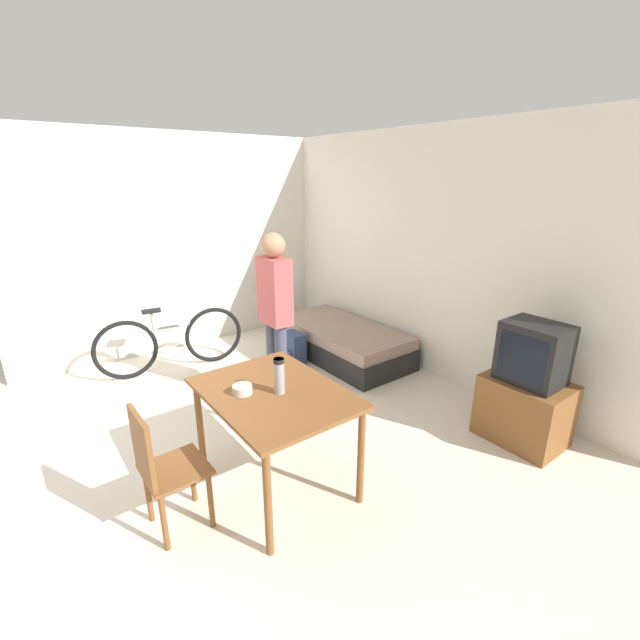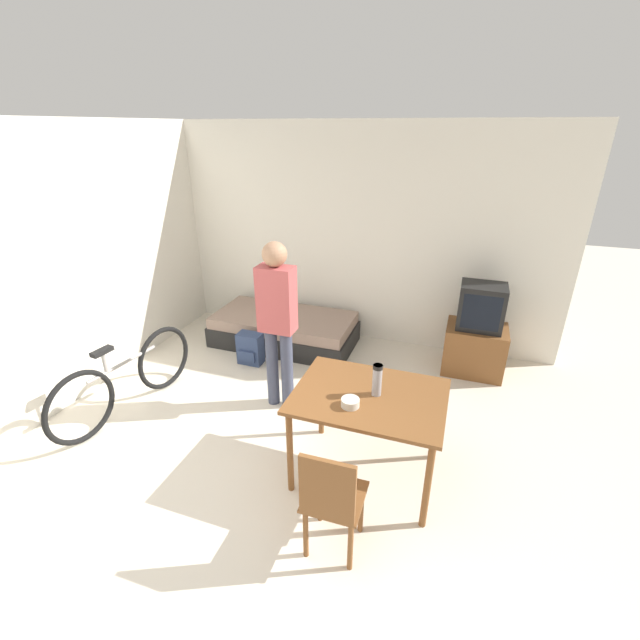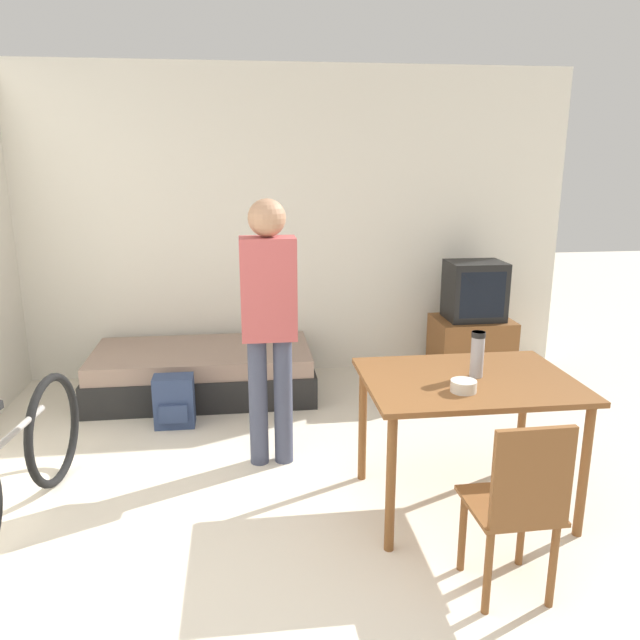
# 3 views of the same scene
# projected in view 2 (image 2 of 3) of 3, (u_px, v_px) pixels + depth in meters

# --- Properties ---
(ground_plane) EXTENTS (20.00, 20.00, 0.00)m
(ground_plane) POSITION_uv_depth(u_px,v_px,m) (196.00, 545.00, 2.94)
(ground_plane) COLOR beige
(wall_back) EXTENTS (5.34, 0.06, 2.70)m
(wall_back) POSITION_uv_depth(u_px,v_px,m) (344.00, 236.00, 5.40)
(wall_back) COLOR silver
(wall_back) RESTS_ON ground_plane
(wall_left) EXTENTS (0.06, 4.49, 2.70)m
(wall_left) POSITION_uv_depth(u_px,v_px,m) (98.00, 257.00, 4.53)
(wall_left) COLOR silver
(wall_left) RESTS_ON ground_plane
(daybed) EXTENTS (1.82, 0.90, 0.40)m
(daybed) POSITION_uv_depth(u_px,v_px,m) (284.00, 329.00, 5.59)
(daybed) COLOR black
(daybed) RESTS_ON ground_plane
(tv) EXTENTS (0.66, 0.51, 1.07)m
(tv) POSITION_uv_depth(u_px,v_px,m) (476.00, 335.00, 4.84)
(tv) COLOR brown
(tv) RESTS_ON ground_plane
(dining_table) EXTENTS (1.14, 0.85, 0.77)m
(dining_table) POSITION_uv_depth(u_px,v_px,m) (369.00, 405.00, 3.27)
(dining_table) COLOR brown
(dining_table) RESTS_ON ground_plane
(wooden_chair) EXTENTS (0.39, 0.39, 0.88)m
(wooden_chair) POSITION_uv_depth(u_px,v_px,m) (331.00, 499.00, 2.68)
(wooden_chair) COLOR brown
(wooden_chair) RESTS_ON ground_plane
(bicycle) EXTENTS (0.28, 1.67, 0.77)m
(bicycle) POSITION_uv_depth(u_px,v_px,m) (126.00, 379.00, 4.19)
(bicycle) COLOR black
(bicycle) RESTS_ON ground_plane
(person_standing) EXTENTS (0.34, 0.23, 1.70)m
(person_standing) POSITION_uv_depth(u_px,v_px,m) (277.00, 315.00, 4.02)
(person_standing) COLOR #3D4256
(person_standing) RESTS_ON ground_plane
(thermos_flask) EXTENTS (0.08, 0.08, 0.26)m
(thermos_flask) POSITION_uv_depth(u_px,v_px,m) (377.00, 378.00, 3.17)
(thermos_flask) COLOR #99999E
(thermos_flask) RESTS_ON dining_table
(mate_bowl) EXTENTS (0.13, 0.13, 0.06)m
(mate_bowl) POSITION_uv_depth(u_px,v_px,m) (350.00, 403.00, 3.09)
(mate_bowl) COLOR beige
(mate_bowl) RESTS_ON dining_table
(backpack) EXTENTS (0.29, 0.21, 0.39)m
(backpack) POSITION_uv_depth(u_px,v_px,m) (250.00, 349.00, 5.12)
(backpack) COLOR navy
(backpack) RESTS_ON ground_plane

